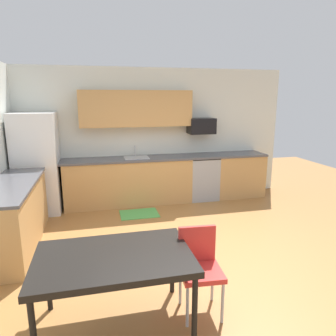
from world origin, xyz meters
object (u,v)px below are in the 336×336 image
(microwave, at_px, (201,126))
(chair_near_table, at_px, (199,263))
(dining_table, at_px, (114,261))
(oven_range, at_px, (202,177))
(refrigerator, at_px, (37,164))

(microwave, relative_size, chair_near_table, 0.64)
(microwave, bearing_deg, dining_table, -120.11)
(microwave, xyz_separation_m, dining_table, (-2.06, -3.56, -0.87))
(oven_range, bearing_deg, microwave, 90.00)
(dining_table, relative_size, chair_near_table, 1.65)
(refrigerator, distance_m, oven_range, 3.26)
(oven_range, relative_size, dining_table, 0.65)
(chair_near_table, bearing_deg, refrigerator, 121.07)
(oven_range, xyz_separation_m, dining_table, (-2.06, -3.46, 0.21))
(refrigerator, xyz_separation_m, oven_range, (3.23, 0.08, -0.47))
(refrigerator, relative_size, chair_near_table, 2.17)
(refrigerator, xyz_separation_m, dining_table, (1.16, -3.38, -0.26))
(microwave, height_order, chair_near_table, microwave)
(oven_range, bearing_deg, refrigerator, -178.58)
(refrigerator, relative_size, oven_range, 2.03)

